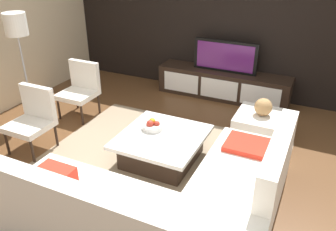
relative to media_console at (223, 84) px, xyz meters
name	(u,v)px	position (x,y,z in m)	size (l,w,h in m)	color
ground_plane	(166,166)	(0.00, -2.40, -0.25)	(14.00, 14.00, 0.00)	brown
feature_wall_back	(233,17)	(0.00, 0.30, 1.15)	(6.40, 0.12, 2.80)	black
area_rug	(159,164)	(-0.10, -2.40, -0.24)	(3.04, 2.58, 0.01)	gray
media_console	(223,84)	(0.00, 0.00, 0.00)	(2.35, 0.50, 0.50)	black
television	(225,56)	(0.00, 0.00, 0.53)	(1.13, 0.06, 0.55)	black
sectional_couch	(173,204)	(0.51, -3.30, 0.04)	(2.47, 2.29, 0.84)	white
coffee_table	(162,147)	(-0.10, -2.30, -0.05)	(1.03, 1.08, 0.38)	black
accent_chair_near	(33,116)	(-1.81, -2.73, 0.24)	(0.53, 0.52, 0.87)	black
floor_lamp	(17,31)	(-2.49, -2.13, 1.17)	(0.32, 0.32, 1.68)	#A5A5AA
ottoman	(260,127)	(0.94, -1.22, -0.05)	(0.70, 0.70, 0.40)	white
fruit_bowl	(153,125)	(-0.28, -2.20, 0.18)	(0.28, 0.28, 0.14)	silver
accent_chair_far	(81,86)	(-1.88, -1.62, 0.24)	(0.53, 0.53, 0.87)	black
decorative_ball	(263,107)	(0.94, -1.22, 0.27)	(0.25, 0.25, 0.25)	#AD8451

